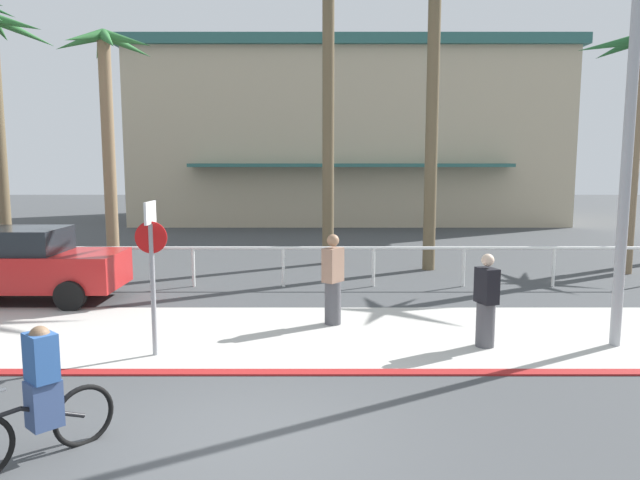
% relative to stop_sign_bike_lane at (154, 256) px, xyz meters
% --- Properties ---
extents(ground_plane, '(80.00, 80.00, 0.00)m').
position_rel_stop_sign_bike_lane_xyz_m(ground_plane, '(1.79, 6.99, -1.68)').
color(ground_plane, '#424447').
extents(sidewalk_strip, '(44.00, 4.00, 0.02)m').
position_rel_stop_sign_bike_lane_xyz_m(sidewalk_strip, '(1.79, 1.19, -1.67)').
color(sidewalk_strip, beige).
rests_on(sidewalk_strip, ground).
extents(curb_paint, '(44.00, 0.24, 0.03)m').
position_rel_stop_sign_bike_lane_xyz_m(curb_paint, '(1.79, -0.81, -1.66)').
color(curb_paint, maroon).
rests_on(curb_paint, ground).
extents(building_backdrop, '(22.14, 10.98, 9.06)m').
position_rel_stop_sign_bike_lane_xyz_m(building_backdrop, '(4.16, 23.77, 2.87)').
color(building_backdrop, '#BCAD8E').
rests_on(building_backdrop, ground).
extents(rail_fence, '(18.55, 0.08, 1.04)m').
position_rel_stop_sign_bike_lane_xyz_m(rail_fence, '(1.79, 5.49, -0.84)').
color(rail_fence, white).
rests_on(rail_fence, ground).
extents(stop_sign_bike_lane, '(0.52, 0.56, 2.56)m').
position_rel_stop_sign_bike_lane_xyz_m(stop_sign_bike_lane, '(0.00, 0.00, 0.00)').
color(stop_sign_bike_lane, gray).
rests_on(stop_sign_bike_lane, ground).
extents(palm_tree_3, '(2.80, 2.97, 6.91)m').
position_rel_stop_sign_bike_lane_xyz_m(palm_tree_3, '(-3.38, 7.95, 3.30)').
color(palm_tree_3, '#846B4C').
rests_on(palm_tree_3, ground).
extents(palm_tree_4, '(3.21, 3.28, 9.70)m').
position_rel_stop_sign_bike_lane_xyz_m(palm_tree_4, '(2.95, 8.91, 5.59)').
color(palm_tree_4, brown).
rests_on(palm_tree_4, ground).
extents(palm_tree_5, '(3.68, 3.63, 9.12)m').
position_rel_stop_sign_bike_lane_xyz_m(palm_tree_5, '(5.98, 7.90, 5.27)').
color(palm_tree_5, brown).
rests_on(palm_tree_5, ground).
extents(palm_tree_6, '(3.05, 3.04, 6.67)m').
position_rel_stop_sign_bike_lane_xyz_m(palm_tree_6, '(11.47, 7.22, 3.21)').
color(palm_tree_6, '#756047').
rests_on(palm_tree_6, ground).
extents(car_red_1, '(4.40, 2.02, 1.69)m').
position_rel_stop_sign_bike_lane_xyz_m(car_red_1, '(-4.11, 3.88, -0.81)').
color(car_red_1, red).
rests_on(car_red_1, ground).
extents(cyclist_black_0, '(1.28, 1.38, 1.50)m').
position_rel_stop_sign_bike_lane_xyz_m(cyclist_black_0, '(-0.28, -3.42, -0.98)').
color(cyclist_black_0, black).
rests_on(cyclist_black_0, ground).
extents(pedestrian_0, '(0.45, 0.48, 1.80)m').
position_rel_stop_sign_bike_lane_xyz_m(pedestrian_0, '(2.98, 1.88, -0.84)').
color(pedestrian_0, '#4C4C51').
rests_on(pedestrian_0, ground).
extents(pedestrian_1, '(0.40, 0.46, 1.64)m').
position_rel_stop_sign_bike_lane_xyz_m(pedestrian_1, '(5.58, 0.46, -0.92)').
color(pedestrian_1, '#4C4C51').
rests_on(pedestrian_1, ground).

